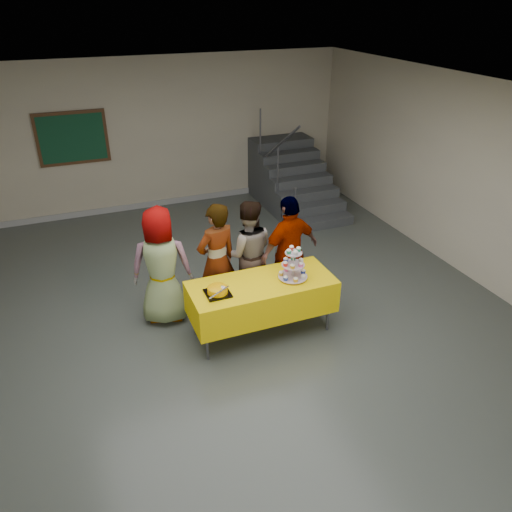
# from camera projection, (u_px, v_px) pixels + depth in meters

# --- Properties ---
(room_shell) EXTENTS (10.00, 10.04, 3.02)m
(room_shell) POSITION_uv_depth(u_px,v_px,m) (234.00, 186.00, 5.57)
(room_shell) COLOR #4C514C
(room_shell) RESTS_ON ground
(bake_table) EXTENTS (1.88, 0.78, 0.77)m
(bake_table) POSITION_uv_depth(u_px,v_px,m) (262.00, 296.00, 6.47)
(bake_table) COLOR #595960
(bake_table) RESTS_ON ground
(cupcake_stand) EXTENTS (0.38, 0.38, 0.44)m
(cupcake_stand) POSITION_uv_depth(u_px,v_px,m) (293.00, 266.00, 6.37)
(cupcake_stand) COLOR silver
(cupcake_stand) RESTS_ON bake_table
(bear_cake) EXTENTS (0.32, 0.36, 0.12)m
(bear_cake) POSITION_uv_depth(u_px,v_px,m) (218.00, 290.00, 6.09)
(bear_cake) COLOR black
(bear_cake) RESTS_ON bake_table
(schoolchild_a) EXTENTS (0.92, 0.72, 1.66)m
(schoolchild_a) POSITION_uv_depth(u_px,v_px,m) (162.00, 266.00, 6.61)
(schoolchild_a) COLOR slate
(schoolchild_a) RESTS_ON ground
(schoolchild_b) EXTENTS (0.70, 0.56, 1.67)m
(schoolchild_b) POSITION_uv_depth(u_px,v_px,m) (217.00, 261.00, 6.72)
(schoolchild_b) COLOR slate
(schoolchild_b) RESTS_ON ground
(schoolchild_c) EXTENTS (0.89, 0.76, 1.57)m
(schoolchild_c) POSITION_uv_depth(u_px,v_px,m) (248.00, 253.00, 7.03)
(schoolchild_c) COLOR slate
(schoolchild_c) RESTS_ON ground
(schoolchild_d) EXTENTS (1.03, 0.62, 1.64)m
(schoolchild_d) POSITION_uv_depth(u_px,v_px,m) (290.00, 251.00, 7.00)
(schoolchild_d) COLOR slate
(schoolchild_d) RESTS_ON ground
(staircase) EXTENTS (1.30, 2.40, 2.04)m
(staircase) POSITION_uv_depth(u_px,v_px,m) (291.00, 181.00, 10.59)
(staircase) COLOR #424447
(staircase) RESTS_ON ground
(noticeboard) EXTENTS (1.30, 0.05, 1.00)m
(noticeboard) POSITION_uv_depth(u_px,v_px,m) (72.00, 138.00, 9.38)
(noticeboard) COLOR #472B16
(noticeboard) RESTS_ON ground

